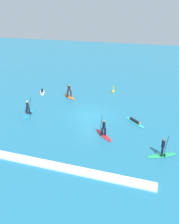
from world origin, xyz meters
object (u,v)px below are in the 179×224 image
(surfer_on_green_board, at_px, (162,152))
(surfer_on_blue_board, at_px, (28,111))
(surfer_on_teal_board, at_px, (135,122))
(surfer_on_orange_board, at_px, (69,94))
(marker_buoy, at_px, (113,91))
(surfer_on_red_board, at_px, (104,131))
(surfer_on_white_board, at_px, (42,92))

(surfer_on_green_board, height_order, surfer_on_blue_board, surfer_on_blue_board)
(surfer_on_teal_board, distance_m, surfer_on_orange_board, 11.47)
(surfer_on_green_board, bearing_deg, surfer_on_orange_board, 110.43)
(surfer_on_orange_board, xyz_separation_m, marker_buoy, (5.57, 4.01, -0.32))
(surfer_on_red_board, height_order, surfer_on_blue_board, surfer_on_red_board)
(surfer_on_teal_board, relative_size, surfer_on_red_board, 1.09)
(surfer_on_teal_board, height_order, surfer_on_orange_board, surfer_on_orange_board)
(surfer_on_blue_board, bearing_deg, surfer_on_white_board, 4.75)
(surfer_on_green_board, xyz_separation_m, marker_buoy, (-7.80, 15.01, -0.24))
(surfer_on_teal_board, xyz_separation_m, surfer_on_red_board, (-2.66, -3.94, 0.34))
(surfer_on_red_board, bearing_deg, surfer_on_green_board, -152.31)
(surfer_on_green_board, distance_m, surfer_on_orange_board, 17.31)
(surfer_on_green_board, distance_m, surfer_on_blue_board, 16.31)
(surfer_on_white_board, xyz_separation_m, marker_buoy, (10.28, 3.44, 0.06))
(surfer_on_teal_board, xyz_separation_m, surfer_on_green_board, (3.16, -5.77, 0.29))
(surfer_on_white_board, distance_m, marker_buoy, 10.84)
(surfer_on_red_board, height_order, surfer_on_white_board, surfer_on_red_board)
(marker_buoy, bearing_deg, surfer_on_blue_board, -125.96)
(surfer_on_white_board, distance_m, surfer_on_blue_board, 7.97)
(surfer_on_red_board, bearing_deg, marker_buoy, -36.31)
(surfer_on_white_board, bearing_deg, surfer_on_orange_board, 54.65)
(surfer_on_teal_board, relative_size, surfer_on_orange_board, 1.05)
(surfer_on_green_board, bearing_deg, surfer_on_blue_board, 135.97)
(surfer_on_teal_board, distance_m, surfer_on_white_board, 16.00)
(marker_buoy, bearing_deg, surfer_on_teal_board, -63.37)
(surfer_on_teal_board, distance_m, surfer_on_red_board, 4.76)
(surfer_on_orange_board, bearing_deg, surfer_on_red_board, 167.85)
(surfer_on_green_board, height_order, surfer_on_orange_board, surfer_on_green_board)
(surfer_on_blue_board, height_order, marker_buoy, surfer_on_blue_board)
(surfer_on_red_board, xyz_separation_m, surfer_on_blue_board, (-10.02, 2.09, -0.03))
(surfer_on_orange_board, bearing_deg, surfer_on_white_board, 31.55)
(surfer_on_red_board, height_order, marker_buoy, surfer_on_red_board)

